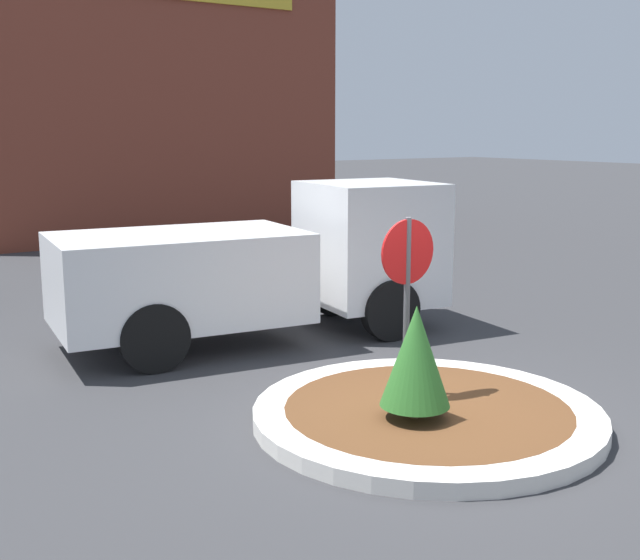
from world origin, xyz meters
TOP-DOWN VIEW (x-y plane):
  - ground_plane at (0.00, 0.00)m, footprint 120.00×120.00m
  - traffic_island at (0.00, 0.00)m, footprint 3.77×3.77m
  - stop_sign at (0.11, 0.50)m, footprint 0.72×0.07m
  - island_shrub at (-0.33, -0.18)m, footprint 0.73×0.73m
  - utility_truck at (0.36, 4.03)m, footprint 5.98×2.70m
  - storefront_building at (3.88, 17.99)m, footprint 10.88×6.07m

SIDE VIEW (x-z plane):
  - ground_plane at x=0.00m, z-range 0.00..0.00m
  - traffic_island at x=0.00m, z-range 0.00..0.17m
  - island_shrub at x=-0.33m, z-range 0.24..1.44m
  - utility_truck at x=0.36m, z-range 0.00..2.30m
  - stop_sign at x=0.11m, z-range 0.42..2.59m
  - storefront_building at x=3.88m, z-range 0.00..7.85m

